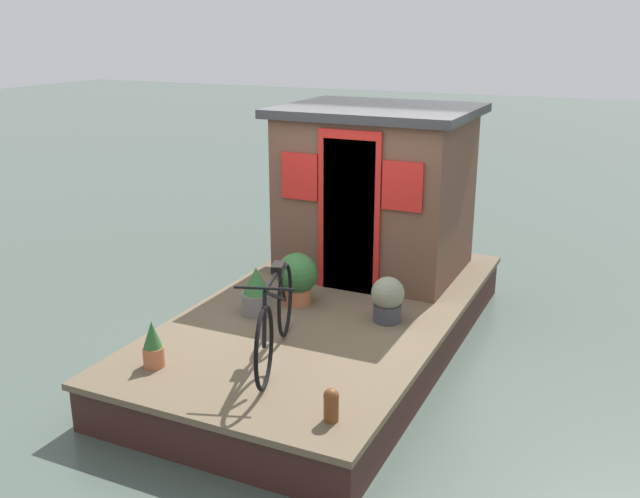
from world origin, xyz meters
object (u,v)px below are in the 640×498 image
object	(u,v)px
houseboat_cabin	(376,189)
potted_plant_sage	(257,292)
potted_plant_mint	(388,299)
bicycle	(275,318)
potted_plant_fern	(153,345)
mooring_bollard	(331,403)
potted_plant_geranium	(297,277)

from	to	relation	value
houseboat_cabin	potted_plant_sage	distance (m)	2.07
potted_plant_sage	potted_plant_mint	distance (m)	1.34
houseboat_cabin	bicycle	distance (m)	2.73
bicycle	potted_plant_fern	xyz separation A→B (m)	(-0.59, 0.89, -0.19)
houseboat_cabin	mooring_bollard	world-z (taller)	houseboat_cabin
potted_plant_geranium	potted_plant_fern	bearing A→B (deg)	166.12
bicycle	potted_plant_sage	world-z (taller)	bicycle
potted_plant_sage	mooring_bollard	bearing A→B (deg)	-135.49
potted_plant_sage	potted_plant_fern	bearing A→B (deg)	171.37
mooring_bollard	houseboat_cabin	bearing A→B (deg)	15.69
bicycle	potted_plant_geranium	bearing A→B (deg)	18.86
potted_plant_mint	bicycle	bearing A→B (deg)	153.16
potted_plant_sage	potted_plant_geranium	xyz separation A→B (m)	(0.43, -0.24, 0.06)
potted_plant_mint	mooring_bollard	world-z (taller)	potted_plant_mint
houseboat_cabin	potted_plant_geranium	size ratio (longest dim) A/B	3.95
bicycle	potted_plant_mint	bearing A→B (deg)	-26.84
potted_plant_fern	potted_plant_geranium	size ratio (longest dim) A/B	0.76
houseboat_cabin	bicycle	xyz separation A→B (m)	(-2.66, -0.08, -0.60)
potted_plant_geranium	mooring_bollard	xyz separation A→B (m)	(-2.01, -1.31, -0.15)
houseboat_cabin	potted_plant_sage	world-z (taller)	houseboat_cabin
potted_plant_geranium	mooring_bollard	distance (m)	2.41
bicycle	potted_plant_fern	world-z (taller)	bicycle
mooring_bollard	potted_plant_fern	bearing A→B (deg)	84.79
potted_plant_fern	mooring_bollard	size ratio (longest dim) A/B	1.57
houseboat_cabin	potted_plant_fern	xyz separation A→B (m)	(-3.25, 0.81, -0.79)
potted_plant_geranium	bicycle	bearing A→B (deg)	-161.14
potted_plant_geranium	potted_plant_sage	bearing A→B (deg)	150.79
potted_plant_fern	potted_plant_mint	size ratio (longest dim) A/B	0.91
mooring_bollard	potted_plant_mint	bearing A→B (deg)	7.73
houseboat_cabin	potted_plant_mint	distance (m)	1.78
potted_plant_fern	mooring_bollard	world-z (taller)	potted_plant_fern
potted_plant_mint	mooring_bollard	size ratio (longest dim) A/B	1.74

